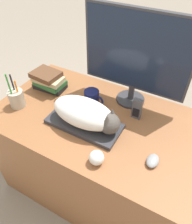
# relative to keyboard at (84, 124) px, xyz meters

# --- Properties ---
(desk) EXTENTS (1.28, 0.71, 0.71)m
(desk) POSITION_rel_keyboard_xyz_m (0.07, 0.08, -0.37)
(desk) COLOR brown
(desk) RESTS_ON ground_plane
(keyboard) EXTENTS (0.41, 0.19, 0.02)m
(keyboard) POSITION_rel_keyboard_xyz_m (0.00, 0.00, 0.00)
(keyboard) COLOR #2D2D33
(keyboard) RESTS_ON desk
(cat) EXTENTS (0.38, 0.18, 0.14)m
(cat) POSITION_rel_keyboard_xyz_m (0.02, 0.00, 0.08)
(cat) COLOR white
(cat) RESTS_ON keyboard
(monitor) EXTENTS (0.60, 0.17, 0.55)m
(monitor) POSITION_rel_keyboard_xyz_m (0.14, 0.32, 0.30)
(monitor) COLOR #333338
(monitor) RESTS_ON desk
(computer_mouse) EXTENTS (0.06, 0.08, 0.03)m
(computer_mouse) POSITION_rel_keyboard_xyz_m (0.41, -0.05, 0.00)
(computer_mouse) COLOR gray
(computer_mouse) RESTS_ON desk
(coffee_mug) EXTENTS (0.12, 0.09, 0.10)m
(coffee_mug) POSITION_rel_keyboard_xyz_m (-0.05, 0.17, 0.04)
(coffee_mug) COLOR #141947
(coffee_mug) RESTS_ON desk
(pen_cup) EXTENTS (0.09, 0.09, 0.23)m
(pen_cup) POSITION_rel_keyboard_xyz_m (-0.44, -0.05, 0.04)
(pen_cup) COLOR #B2A893
(pen_cup) RESTS_ON desk
(baseball) EXTENTS (0.07, 0.07, 0.07)m
(baseball) POSITION_rel_keyboard_xyz_m (0.18, -0.18, 0.02)
(baseball) COLOR silver
(baseball) RESTS_ON desk
(phone) EXTENTS (0.05, 0.03, 0.13)m
(phone) POSITION_rel_keyboard_xyz_m (0.23, 0.20, 0.05)
(phone) COLOR #4C4C51
(phone) RESTS_ON desk
(book_stack) EXTENTS (0.21, 0.15, 0.13)m
(book_stack) POSITION_rel_keyboard_xyz_m (-0.38, 0.18, 0.05)
(book_stack) COLOR black
(book_stack) RESTS_ON desk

